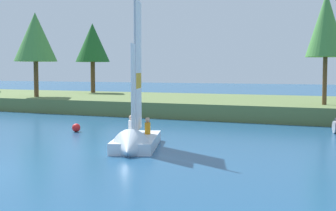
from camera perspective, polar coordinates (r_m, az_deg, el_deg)
shore_bank at (r=34.83m, az=5.48°, el=0.07°), size 80.00×12.84×0.98m
shoreline_tree_midleft at (r=37.96m, az=-15.57°, el=7.87°), size 3.24×3.24×6.41m
shoreline_tree_centre at (r=43.93m, az=-9.01°, el=7.39°), size 3.08×3.08×6.27m
shoreline_tree_midright at (r=29.41m, az=18.37°, el=9.14°), size 2.29×2.29×6.55m
sailboat at (r=17.79m, az=-4.07°, el=-3.91°), size 2.91×4.59×6.83m
channel_buoy at (r=23.57m, az=-10.91°, el=-2.62°), size 0.41×0.41×0.41m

